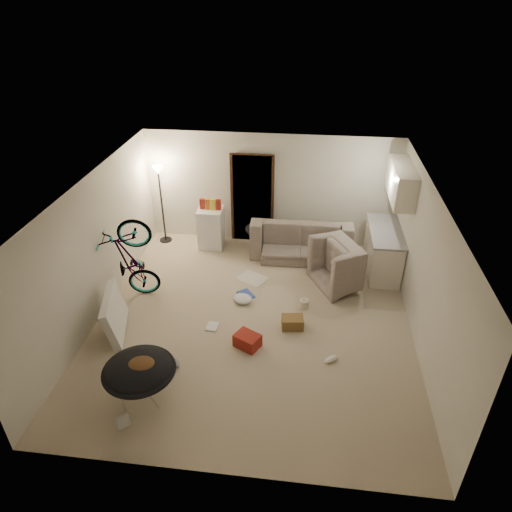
# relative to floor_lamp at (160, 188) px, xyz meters

# --- Properties ---
(floor) EXTENTS (5.50, 6.00, 0.02)m
(floor) POSITION_rel_floor_lamp_xyz_m (2.40, -2.65, -1.32)
(floor) COLOR tan
(floor) RESTS_ON ground
(ceiling) EXTENTS (5.50, 6.00, 0.02)m
(ceiling) POSITION_rel_floor_lamp_xyz_m (2.40, -2.65, 1.20)
(ceiling) COLOR white
(ceiling) RESTS_ON wall_back
(wall_back) EXTENTS (5.50, 0.02, 2.50)m
(wall_back) POSITION_rel_floor_lamp_xyz_m (2.40, 0.36, -0.06)
(wall_back) COLOR beige
(wall_back) RESTS_ON floor
(wall_front) EXTENTS (5.50, 0.02, 2.50)m
(wall_front) POSITION_rel_floor_lamp_xyz_m (2.40, -5.66, -0.06)
(wall_front) COLOR beige
(wall_front) RESTS_ON floor
(wall_left) EXTENTS (0.02, 6.00, 2.50)m
(wall_left) POSITION_rel_floor_lamp_xyz_m (-0.36, -2.65, -0.06)
(wall_left) COLOR beige
(wall_left) RESTS_ON floor
(wall_right) EXTENTS (0.02, 6.00, 2.50)m
(wall_right) POSITION_rel_floor_lamp_xyz_m (5.16, -2.65, -0.06)
(wall_right) COLOR beige
(wall_right) RESTS_ON floor
(doorway) EXTENTS (0.85, 0.10, 2.04)m
(doorway) POSITION_rel_floor_lamp_xyz_m (2.00, 0.32, -0.29)
(doorway) COLOR black
(doorway) RESTS_ON floor
(door_trim) EXTENTS (0.97, 0.04, 2.10)m
(door_trim) POSITION_rel_floor_lamp_xyz_m (2.00, 0.29, -0.29)
(door_trim) COLOR #362013
(door_trim) RESTS_ON floor
(floor_lamp) EXTENTS (0.28, 0.28, 1.81)m
(floor_lamp) POSITION_rel_floor_lamp_xyz_m (0.00, 0.00, 0.00)
(floor_lamp) COLOR black
(floor_lamp) RESTS_ON floor
(kitchen_counter) EXTENTS (0.60, 1.50, 0.88)m
(kitchen_counter) POSITION_rel_floor_lamp_xyz_m (4.83, -0.65, -0.87)
(kitchen_counter) COLOR silver
(kitchen_counter) RESTS_ON floor
(counter_top) EXTENTS (0.64, 1.54, 0.04)m
(counter_top) POSITION_rel_floor_lamp_xyz_m (4.83, -0.65, -0.41)
(counter_top) COLOR gray
(counter_top) RESTS_ON kitchen_counter
(kitchen_uppers) EXTENTS (0.38, 1.40, 0.65)m
(kitchen_uppers) POSITION_rel_floor_lamp_xyz_m (4.96, -0.65, 0.64)
(kitchen_uppers) COLOR silver
(kitchen_uppers) RESTS_ON wall_right
(sofa) EXTENTS (2.18, 0.89, 0.63)m
(sofa) POSITION_rel_floor_lamp_xyz_m (3.14, -0.20, -0.99)
(sofa) COLOR #353D36
(sofa) RESTS_ON floor
(armchair) EXTENTS (1.33, 1.39, 0.70)m
(armchair) POSITION_rel_floor_lamp_xyz_m (4.16, -1.22, -0.96)
(armchair) COLOR #353D36
(armchair) RESTS_ON floor
(bicycle) EXTENTS (1.87, 1.05, 1.02)m
(bicycle) POSITION_rel_floor_lamp_xyz_m (0.10, -2.24, -0.84)
(bicycle) COLOR black
(bicycle) RESTS_ON floor
(book_asset) EXTENTS (0.29, 0.30, 0.02)m
(book_asset) POSITION_rel_floor_lamp_xyz_m (0.89, -5.20, -1.30)
(book_asset) COLOR maroon
(book_asset) RESTS_ON floor
(mini_fridge) EXTENTS (0.54, 0.54, 0.91)m
(mini_fridge) POSITION_rel_floor_lamp_xyz_m (1.12, -0.10, -0.85)
(mini_fridge) COLOR white
(mini_fridge) RESTS_ON floor
(snack_box_0) EXTENTS (0.10, 0.07, 0.30)m
(snack_box_0) POSITION_rel_floor_lamp_xyz_m (0.95, -0.10, -0.31)
(snack_box_0) COLOR maroon
(snack_box_0) RESTS_ON mini_fridge
(snack_box_1) EXTENTS (0.11, 0.08, 0.30)m
(snack_box_1) POSITION_rel_floor_lamp_xyz_m (1.07, -0.10, -0.31)
(snack_box_1) COLOR #B85F17
(snack_box_1) RESTS_ON mini_fridge
(snack_box_2) EXTENTS (0.11, 0.08, 0.30)m
(snack_box_2) POSITION_rel_floor_lamp_xyz_m (1.19, -0.10, -0.31)
(snack_box_2) COLOR gold
(snack_box_2) RESTS_ON mini_fridge
(snack_box_3) EXTENTS (0.10, 0.07, 0.30)m
(snack_box_3) POSITION_rel_floor_lamp_xyz_m (1.31, -0.10, -0.31)
(snack_box_3) COLOR maroon
(snack_box_3) RESTS_ON mini_fridge
(saucer_chair) EXTENTS (1.03, 1.03, 0.73)m
(saucer_chair) POSITION_rel_floor_lamp_xyz_m (1.04, -4.60, -0.87)
(saucer_chair) COLOR silver
(saucer_chair) RESTS_ON floor
(hoodie) EXTENTS (0.56, 0.50, 0.22)m
(hoodie) POSITION_rel_floor_lamp_xyz_m (1.09, -4.63, -0.67)
(hoodie) COLOR #55361D
(hoodie) RESTS_ON saucer_chair
(sofa_drape) EXTENTS (0.60, 0.51, 0.28)m
(sofa_drape) POSITION_rel_floor_lamp_xyz_m (2.19, -0.20, -0.77)
(sofa_drape) COLOR black
(sofa_drape) RESTS_ON sofa
(tv_box) EXTENTS (0.55, 1.12, 0.73)m
(tv_box) POSITION_rel_floor_lamp_xyz_m (0.10, -3.22, -0.95)
(tv_box) COLOR silver
(tv_box) RESTS_ON floor
(drink_case_a) EXTENTS (0.40, 0.31, 0.21)m
(drink_case_a) POSITION_rel_floor_lamp_xyz_m (3.10, -2.76, -1.20)
(drink_case_a) COLOR brown
(drink_case_a) RESTS_ON floor
(drink_case_b) EXTENTS (0.49, 0.45, 0.23)m
(drink_case_b) POSITION_rel_floor_lamp_xyz_m (2.39, -3.33, -1.19)
(drink_case_b) COLOR maroon
(drink_case_b) RESTS_ON floor
(juicer) EXTENTS (0.16, 0.16, 0.23)m
(juicer) POSITION_rel_floor_lamp_xyz_m (3.28, -2.17, -1.21)
(juicer) COLOR silver
(juicer) RESTS_ON floor
(newspaper) EXTENTS (0.70, 0.64, 0.01)m
(newspaper) POSITION_rel_floor_lamp_xyz_m (2.21, -1.33, -1.30)
(newspaper) COLOR beige
(newspaper) RESTS_ON floor
(book_blue) EXTENTS (0.38, 0.40, 0.03)m
(book_blue) POSITION_rel_floor_lamp_xyz_m (2.16, -1.93, -1.29)
(book_blue) COLOR #2F49AA
(book_blue) RESTS_ON floor
(book_white) EXTENTS (0.21, 0.27, 0.02)m
(book_white) POSITION_rel_floor_lamp_xyz_m (1.71, -2.93, -1.30)
(book_white) COLOR silver
(book_white) RESTS_ON floor
(shoe_2) EXTENTS (0.12, 0.26, 0.09)m
(shoe_2) POSITION_rel_floor_lamp_xyz_m (0.94, -3.77, -1.26)
(shoe_2) COLOR #2F49AA
(shoe_2) RESTS_ON floor
(shoe_3) EXTENTS (0.28, 0.29, 0.11)m
(shoe_3) POSITION_rel_floor_lamp_xyz_m (1.31, -3.91, -1.25)
(shoe_3) COLOR slate
(shoe_3) RESTS_ON floor
(shoe_4) EXTENTS (0.27, 0.25, 0.10)m
(shoe_4) POSITION_rel_floor_lamp_xyz_m (3.75, -3.53, -1.26)
(shoe_4) COLOR white
(shoe_4) RESTS_ON floor
(clothes_lump_b) EXTENTS (0.44, 0.38, 0.13)m
(clothes_lump_b) POSITION_rel_floor_lamp_xyz_m (3.30, -0.40, -1.24)
(clothes_lump_b) COLOR black
(clothes_lump_b) RESTS_ON floor
(clothes_lump_c) EXTENTS (0.47, 0.45, 0.11)m
(clothes_lump_c) POSITION_rel_floor_lamp_xyz_m (2.13, -2.12, -1.25)
(clothes_lump_c) COLOR silver
(clothes_lump_c) RESTS_ON floor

